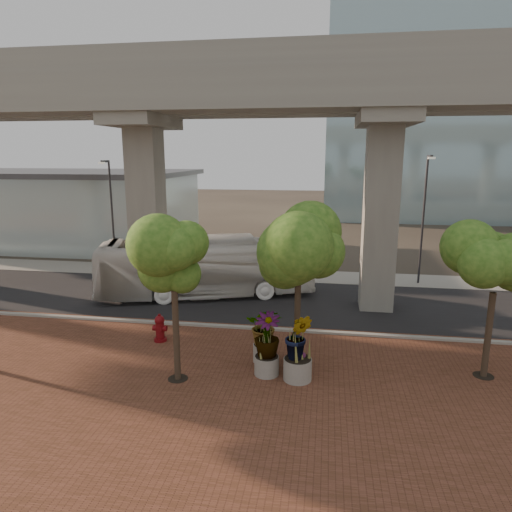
# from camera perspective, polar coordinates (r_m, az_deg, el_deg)

# --- Properties ---
(ground) EXTENTS (160.00, 160.00, 0.00)m
(ground) POSITION_cam_1_polar(r_m,az_deg,el_deg) (22.52, -0.38, -7.34)
(ground) COLOR #312C24
(ground) RESTS_ON ground
(brick_plaza) EXTENTS (70.00, 13.00, 0.06)m
(brick_plaza) POSITION_cam_1_polar(r_m,az_deg,el_deg) (15.38, -5.44, -17.27)
(brick_plaza) COLOR brown
(brick_plaza) RESTS_ON ground
(asphalt_road) EXTENTS (90.00, 8.00, 0.04)m
(asphalt_road) POSITION_cam_1_polar(r_m,az_deg,el_deg) (24.38, 0.38, -5.71)
(asphalt_road) COLOR black
(asphalt_road) RESTS_ON ground
(curb_strip) EXTENTS (70.00, 0.25, 0.16)m
(curb_strip) POSITION_cam_1_polar(r_m,az_deg,el_deg) (20.65, -1.29, -8.99)
(curb_strip) COLOR #98968E
(curb_strip) RESTS_ON ground
(far_sidewalk) EXTENTS (90.00, 3.00, 0.06)m
(far_sidewalk) POSITION_cam_1_polar(r_m,az_deg,el_deg) (29.61, 1.97, -2.39)
(far_sidewalk) COLOR #98968E
(far_sidewalk) RESTS_ON ground
(transit_viaduct) EXTENTS (72.00, 5.60, 12.40)m
(transit_viaduct) POSITION_cam_1_polar(r_m,az_deg,el_deg) (23.16, 0.41, 11.63)
(transit_viaduct) COLOR gray
(transit_viaduct) RESTS_ON ground
(station_pavilion) EXTENTS (23.00, 13.00, 6.30)m
(station_pavilion) POSITION_cam_1_polar(r_m,az_deg,el_deg) (43.94, -23.49, 5.72)
(station_pavilion) COLOR silver
(station_pavilion) RESTS_ON ground
(transit_bus) EXTENTS (11.93, 6.05, 3.25)m
(transit_bus) POSITION_cam_1_polar(r_m,az_deg,el_deg) (25.05, -6.28, -1.47)
(transit_bus) COLOR silver
(transit_bus) RESTS_ON ground
(fire_hydrant) EXTENTS (0.59, 0.53, 1.18)m
(fire_hydrant) POSITION_cam_1_polar(r_m,az_deg,el_deg) (19.57, -11.92, -8.80)
(fire_hydrant) COLOR maroon
(fire_hydrant) RESTS_ON ground
(planter_front) EXTENTS (1.95, 1.95, 2.14)m
(planter_front) POSITION_cam_1_polar(r_m,az_deg,el_deg) (17.10, 1.12, -9.08)
(planter_front) COLOR #B0AC9F
(planter_front) RESTS_ON ground
(planter_right) EXTENTS (2.13, 2.13, 2.27)m
(planter_right) POSITION_cam_1_polar(r_m,az_deg,el_deg) (16.12, 1.36, -10.17)
(planter_right) COLOR #ADA79C
(planter_right) RESTS_ON ground
(planter_left) EXTENTS (2.18, 2.18, 2.40)m
(planter_left) POSITION_cam_1_polar(r_m,az_deg,el_deg) (15.80, 5.29, -10.40)
(planter_left) COLOR gray
(planter_left) RESTS_ON ground
(street_tree_near_west) EXTENTS (3.12, 3.12, 5.53)m
(street_tree_near_west) POSITION_cam_1_polar(r_m,az_deg,el_deg) (15.19, -10.30, -1.05)
(street_tree_near_west) COLOR #453427
(street_tree_near_west) RESTS_ON ground
(street_tree_near_east) EXTENTS (3.64, 3.64, 6.09)m
(street_tree_near_east) POSITION_cam_1_polar(r_m,az_deg,el_deg) (15.83, 5.36, 0.88)
(street_tree_near_east) COLOR #453427
(street_tree_near_east) RESTS_ON ground
(street_tree_far_east) EXTENTS (3.15, 3.15, 5.42)m
(street_tree_far_east) POSITION_cam_1_polar(r_m,az_deg,el_deg) (17.15, 27.83, -1.16)
(street_tree_far_east) COLOR #453427
(street_tree_far_east) RESTS_ON ground
(streetlamp_west) EXTENTS (0.36, 1.06, 7.29)m
(streetlamp_west) POSITION_cam_1_polar(r_m,az_deg,el_deg) (30.34, -17.65, 5.53)
(streetlamp_west) COLOR #29292D
(streetlamp_west) RESTS_ON ground
(streetlamp_east) EXTENTS (0.38, 1.10, 7.61)m
(streetlamp_east) POSITION_cam_1_polar(r_m,az_deg,el_deg) (28.50, 20.28, 5.30)
(streetlamp_east) COLOR #2D2D32
(streetlamp_east) RESTS_ON ground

